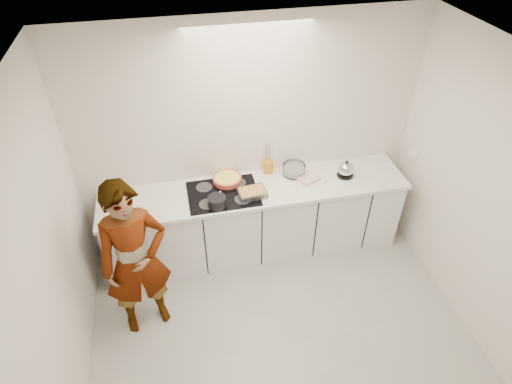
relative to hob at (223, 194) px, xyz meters
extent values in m
cube|color=#A9AAA1|center=(0.35, -1.26, -0.92)|extent=(3.60, 3.20, 0.00)
cube|color=white|center=(0.35, -1.26, 1.68)|extent=(3.60, 3.20, 0.00)
cube|color=silver|center=(0.35, 0.34, 0.38)|extent=(3.60, 0.00, 2.60)
cube|color=silver|center=(-1.45, -1.26, 0.38)|extent=(0.00, 3.20, 2.60)
cube|color=silver|center=(2.15, -1.26, 0.38)|extent=(0.00, 3.20, 2.60)
cube|color=white|center=(2.14, 0.07, 0.15)|extent=(0.02, 0.15, 0.09)
cube|color=white|center=(0.35, 0.02, -0.48)|extent=(3.20, 0.58, 0.87)
cube|color=white|center=(0.35, 0.02, -0.03)|extent=(3.24, 0.64, 0.04)
cube|color=black|center=(0.00, 0.00, 0.00)|extent=(0.72, 0.54, 0.01)
cylinder|color=#C94335|center=(0.07, 0.19, 0.03)|extent=(0.35, 0.35, 0.05)
cylinder|color=#F4E055|center=(0.07, 0.19, 0.05)|extent=(0.31, 0.31, 0.01)
cylinder|color=black|center=(-0.09, -0.18, 0.06)|extent=(0.23, 0.23, 0.10)
cylinder|color=silver|center=(-0.07, -0.16, 0.10)|extent=(0.05, 0.07, 0.16)
cube|color=silver|center=(0.28, -0.09, 0.03)|extent=(0.30, 0.23, 0.05)
cube|color=tan|center=(0.28, -0.09, 0.05)|extent=(0.27, 0.20, 0.02)
cylinder|color=silver|center=(0.81, 0.19, 0.05)|extent=(0.30, 0.30, 0.12)
cylinder|color=white|center=(0.81, 0.19, 0.03)|extent=(0.25, 0.25, 0.05)
cube|color=white|center=(0.93, 0.04, 0.01)|extent=(0.26, 0.23, 0.04)
cylinder|color=black|center=(1.34, 0.03, 0.00)|extent=(0.22, 0.22, 0.02)
sphere|color=silver|center=(1.34, 0.03, 0.08)|extent=(0.22, 0.22, 0.17)
sphere|color=black|center=(1.34, 0.03, 0.18)|extent=(0.04, 0.04, 0.03)
cylinder|color=orange|center=(0.55, 0.28, 0.06)|extent=(0.14, 0.14, 0.14)
imported|color=white|center=(-0.89, -0.68, -0.07)|extent=(0.69, 0.54, 1.69)
camera|label=1|loc=(-0.41, -3.42, 2.76)|focal=30.00mm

